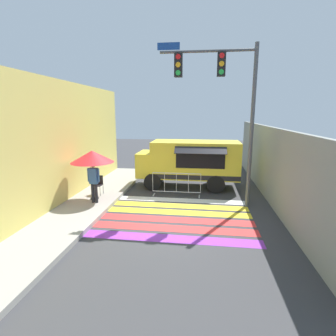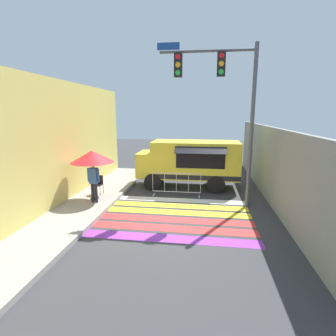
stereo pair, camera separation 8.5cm
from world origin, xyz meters
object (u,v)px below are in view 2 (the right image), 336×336
Objects in this scene: food_truck at (188,161)px; barricade_front at (176,184)px; folding_chair at (98,183)px; patio_umbrella at (92,157)px; traffic_signal_pole at (223,91)px; vendor_person at (94,179)px.

food_truck reaches higher than barricade_front.
food_truck reaches higher than folding_chair.
food_truck reaches higher than patio_umbrella.
folding_chair is at bearing -168.76° from barricade_front.
patio_umbrella is 1.56m from folding_chair.
barricade_front is (3.63, 0.72, -0.13)m from folding_chair.
food_truck is 1.92m from barricade_front.
traffic_signal_pole reaches higher than food_truck.
folding_chair is at bearing 98.36° from patio_umbrella.
food_truck is 5.06m from patio_umbrella.
folding_chair is at bearing 177.05° from traffic_signal_pole.
vendor_person is at bearing -170.50° from traffic_signal_pole.
barricade_front is at bearing 22.22° from patio_umbrella.
patio_umbrella is at bearing -175.50° from traffic_signal_pole.
patio_umbrella is at bearing -141.89° from food_truck.
folding_chair is (-0.11, 0.72, -1.38)m from patio_umbrella.
folding_chair is 0.50× the size of vendor_person.
traffic_signal_pole is 3.75× the size of vendor_person.
traffic_signal_pole is at bearing -60.04° from food_truck.
food_truck is 0.80× the size of traffic_signal_pole.
traffic_signal_pole is 3.06× the size of patio_umbrella.
folding_chair is 0.38× the size of barricade_front.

